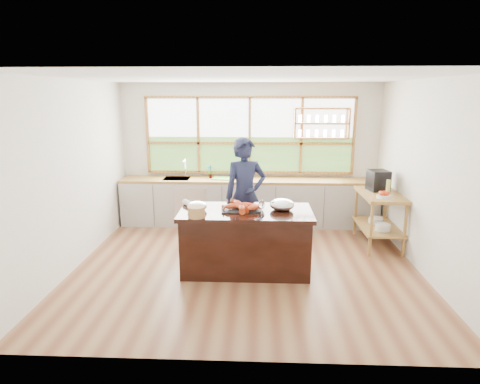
# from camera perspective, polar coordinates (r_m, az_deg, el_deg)

# --- Properties ---
(ground_plane) EXTENTS (5.00, 5.00, 0.00)m
(ground_plane) POSITION_cam_1_polar(r_m,az_deg,el_deg) (6.12, 0.86, -10.23)
(ground_plane) COLOR olive
(room_shell) EXTENTS (5.02, 4.52, 2.71)m
(room_shell) POSITION_cam_1_polar(r_m,az_deg,el_deg) (6.14, 1.29, 6.90)
(room_shell) COLOR silver
(room_shell) RESTS_ON ground_plane
(back_counter) EXTENTS (4.90, 0.63, 0.90)m
(back_counter) POSITION_cam_1_polar(r_m,az_deg,el_deg) (7.80, 1.15, -1.34)
(back_counter) COLOR #AAA6A0
(back_counter) RESTS_ON ground_plane
(right_shelf_unit) EXTENTS (0.62, 1.10, 0.90)m
(right_shelf_unit) POSITION_cam_1_polar(r_m,az_deg,el_deg) (7.04, 19.23, -2.52)
(right_shelf_unit) COLOR #A47B33
(right_shelf_unit) RESTS_ON ground_plane
(island) EXTENTS (1.85, 0.90, 0.90)m
(island) POSITION_cam_1_polar(r_m,az_deg,el_deg) (5.76, 0.82, -6.91)
(island) COLOR black
(island) RESTS_ON ground_plane
(cook) EXTENTS (0.77, 0.62, 1.84)m
(cook) POSITION_cam_1_polar(r_m,az_deg,el_deg) (6.34, 0.75, -0.54)
(cook) COLOR #181C37
(cook) RESTS_ON ground_plane
(potted_plant) EXTENTS (0.14, 0.11, 0.25)m
(potted_plant) POSITION_cam_1_polar(r_m,az_deg,el_deg) (7.78, -4.27, 2.92)
(potted_plant) COLOR slate
(potted_plant) RESTS_ON back_counter
(cutting_board) EXTENTS (0.43, 0.35, 0.01)m
(cutting_board) POSITION_cam_1_polar(r_m,az_deg,el_deg) (7.72, -2.35, 1.95)
(cutting_board) COLOR #5BB03C
(cutting_board) RESTS_ON back_counter
(espresso_machine) EXTENTS (0.35, 0.37, 0.34)m
(espresso_machine) POSITION_cam_1_polar(r_m,az_deg,el_deg) (7.13, 19.05, 1.56)
(espresso_machine) COLOR black
(espresso_machine) RESTS_ON right_shelf_unit
(wine_bottle) EXTENTS (0.08, 0.08, 0.26)m
(wine_bottle) POSITION_cam_1_polar(r_m,az_deg,el_deg) (6.80, 20.31, 0.55)
(wine_bottle) COLOR #BDC357
(wine_bottle) RESTS_ON right_shelf_unit
(fruit_bowl) EXTENTS (0.22, 0.22, 0.11)m
(fruit_bowl) POSITION_cam_1_polar(r_m,az_deg,el_deg) (6.66, 19.78, -0.44)
(fruit_bowl) COLOR silver
(fruit_bowl) RESTS_ON right_shelf_unit
(slate_board) EXTENTS (0.59, 0.45, 0.02)m
(slate_board) POSITION_cam_1_polar(r_m,az_deg,el_deg) (5.66, 0.10, -2.43)
(slate_board) COLOR black
(slate_board) RESTS_ON island
(lobster_pile) EXTENTS (0.52, 0.48, 0.08)m
(lobster_pile) POSITION_cam_1_polar(r_m,az_deg,el_deg) (5.61, 0.31, -2.04)
(lobster_pile) COLOR #CF4011
(lobster_pile) RESTS_ON slate_board
(mixing_bowl_left) EXTENTS (0.28, 0.28, 0.13)m
(mixing_bowl_left) POSITION_cam_1_polar(r_m,az_deg,el_deg) (5.64, -6.13, -2.02)
(mixing_bowl_left) COLOR silver
(mixing_bowl_left) RESTS_ON island
(mixing_bowl_right) EXTENTS (0.35, 0.35, 0.17)m
(mixing_bowl_right) POSITION_cam_1_polar(r_m,az_deg,el_deg) (5.66, 5.98, -1.82)
(mixing_bowl_right) COLOR silver
(mixing_bowl_right) RESTS_ON island
(wine_glass) EXTENTS (0.08, 0.08, 0.22)m
(wine_glass) POSITION_cam_1_polar(r_m,az_deg,el_deg) (5.31, 3.09, -1.83)
(wine_glass) COLOR silver
(wine_glass) RESTS_ON island
(wicker_basket) EXTENTS (0.23, 0.23, 0.15)m
(wicker_basket) POSITION_cam_1_polar(r_m,az_deg,el_deg) (5.32, -6.20, -2.84)
(wicker_basket) COLOR #B57E46
(wicker_basket) RESTS_ON island
(parchment_roll) EXTENTS (0.24, 0.29, 0.08)m
(parchment_roll) POSITION_cam_1_polar(r_m,az_deg,el_deg) (5.85, -7.23, -1.68)
(parchment_roll) COLOR silver
(parchment_roll) RESTS_ON island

